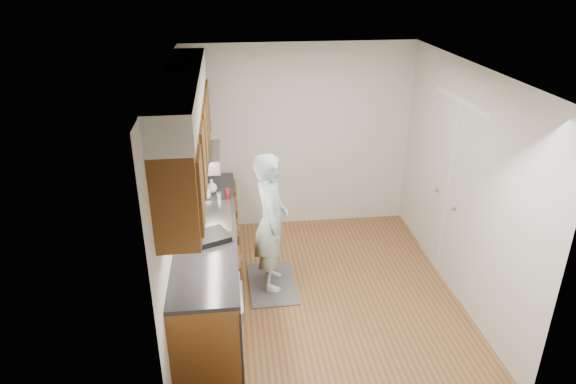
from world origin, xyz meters
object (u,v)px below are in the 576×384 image
Objects in this scene: soap_bottle_b at (207,190)px; steel_can at (219,197)px; soda_can at (228,193)px; dish_rack at (209,237)px; soap_bottle_a at (195,188)px; soap_bottle_c at (212,186)px; person at (271,213)px.

steel_can is at bearing -43.77° from soap_bottle_b.
soda_can reaches higher than dish_rack.
soap_bottle_b is 1.63× the size of steel_can.
dish_rack is (-0.09, -0.87, -0.03)m from steel_can.
soap_bottle_a is 0.23m from soap_bottle_c.
soap_bottle_c is 0.27m from steel_can.
soap_bottle_c is at bearing 68.71° from soap_bottle_b.
soap_bottle_a is at bearing 155.88° from steel_can.
soap_bottle_b is at bearing -111.29° from soap_bottle_c.
person is 0.62m from soda_can.
soda_can is at bearing -5.86° from soap_bottle_a.
steel_can is 0.30× the size of dish_rack.
soap_bottle_c is at bearing 51.10° from person.
soap_bottle_b is at bearing 136.23° from steel_can.
steel_can is (0.09, -0.26, -0.03)m from soap_bottle_c.
soap_bottle_b is at bearing 60.01° from person.
soap_bottle_b is at bearing 3.52° from soap_bottle_a.
person is 16.59× the size of soda_can.
soap_bottle_b reaches higher than soda_can.
soap_bottle_a is 0.38m from soda_can.
steel_can is at bearing 63.05° from person.
soap_bottle_a reaches higher than soda_can.
soda_can is at bearing 51.62° from person.
soap_bottle_b is 0.19m from steel_can.
dish_rack is at bearing -96.16° from steel_can.
soda_can is at bearing 40.37° from steel_can.
soap_bottle_b reaches higher than dish_rack.
soap_bottle_a reaches higher than soap_bottle_c.
person is 0.85m from dish_rack.
soda_can is 0.97m from dish_rack.
person reaches higher than soap_bottle_a.
soap_bottle_a is at bearing -143.72° from soap_bottle_c.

